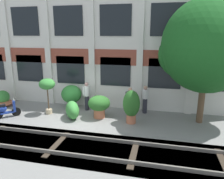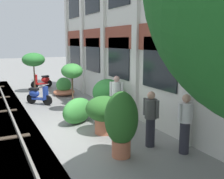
% 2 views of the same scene
% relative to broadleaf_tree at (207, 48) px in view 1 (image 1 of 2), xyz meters
% --- Properties ---
extents(ground_plane, '(80.00, 80.00, 0.00)m').
position_rel_broadleaf_tree_xyz_m(ground_plane, '(-6.13, -1.29, -3.77)').
color(ground_plane, gray).
extents(apartment_facade, '(17.40, 0.64, 8.06)m').
position_rel_broadleaf_tree_xyz_m(apartment_facade, '(-6.13, 1.43, 0.24)').
color(apartment_facade, silver).
rests_on(apartment_facade, ground).
extents(rail_tracks, '(25.04, 2.80, 0.43)m').
position_rel_broadleaf_tree_xyz_m(rail_tracks, '(-6.13, -3.81, -3.90)').
color(rail_tracks, '#5B5449').
rests_on(rail_tracks, ground).
extents(broadleaf_tree, '(4.54, 4.33, 6.15)m').
position_rel_broadleaf_tree_xyz_m(broadleaf_tree, '(0.00, 0.00, 0.00)').
color(broadleaf_tree, brown).
rests_on(broadleaf_tree, ground).
extents(potted_plant_ribbed_drum, '(1.19, 1.19, 1.22)m').
position_rel_broadleaf_tree_xyz_m(potted_plant_ribbed_drum, '(-5.22, -0.56, -3.03)').
color(potted_plant_ribbed_drum, '#B76647').
rests_on(potted_plant_ribbed_drum, ground).
extents(potted_plant_tall_urn, '(0.89, 0.89, 2.05)m').
position_rel_broadleaf_tree_xyz_m(potted_plant_tall_urn, '(-8.18, -0.65, -2.14)').
color(potted_plant_tall_urn, tan).
rests_on(potted_plant_tall_urn, ground).
extents(potted_plant_glazed_jar, '(1.21, 1.21, 1.44)m').
position_rel_broadleaf_tree_xyz_m(potted_plant_glazed_jar, '(-7.28, 0.54, -2.94)').
color(potted_plant_glazed_jar, beige).
rests_on(potted_plant_glazed_jar, ground).
extents(potted_plant_wide_bowl, '(1.18, 1.18, 0.99)m').
position_rel_broadleaf_tree_xyz_m(potted_plant_wide_bowl, '(-11.69, -0.02, -3.38)').
color(potted_plant_wide_bowl, '#B76647').
rests_on(potted_plant_wide_bowl, ground).
extents(potted_plant_fluted_column, '(0.86, 0.86, 1.72)m').
position_rel_broadleaf_tree_xyz_m(potted_plant_fluted_column, '(-3.43, -0.90, -2.77)').
color(potted_plant_fluted_column, '#B76647').
rests_on(potted_plant_fluted_column, ground).
extents(scooter_near_curb, '(1.07, 1.01, 0.98)m').
position_rel_broadleaf_tree_xyz_m(scooter_near_curb, '(-10.15, -1.72, -3.33)').
color(scooter_near_curb, black).
rests_on(scooter_near_curb, ground).
extents(resident_by_doorway, '(0.51, 0.34, 1.59)m').
position_rel_broadleaf_tree_xyz_m(resident_by_doorway, '(-3.65, 0.16, -2.92)').
color(resident_by_doorway, '#282833').
rests_on(resident_by_doorway, ground).
extents(resident_watching_tracks, '(0.38, 0.42, 1.69)m').
position_rel_broadleaf_tree_xyz_m(resident_watching_tracks, '(-6.26, 0.43, -2.86)').
color(resident_watching_tracks, '#282833').
rests_on(resident_watching_tracks, ground).
extents(resident_near_plants, '(0.34, 0.53, 1.61)m').
position_rel_broadleaf_tree_xyz_m(resident_near_plants, '(-2.87, 0.70, -2.91)').
color(resident_near_plants, '#282833').
rests_on(resident_near_plants, ground).
extents(topiary_hedge, '(1.31, 1.56, 0.93)m').
position_rel_broadleaf_tree_xyz_m(topiary_hedge, '(-6.60, -0.98, -3.30)').
color(topiary_hedge, '#388438').
rests_on(topiary_hedge, ground).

